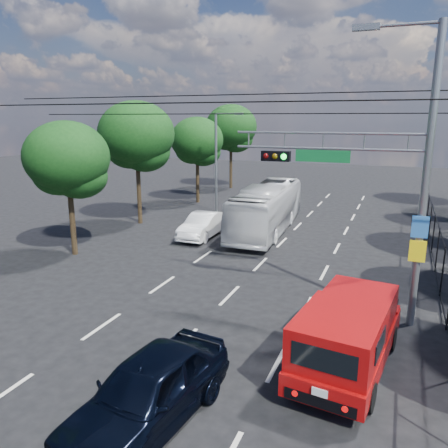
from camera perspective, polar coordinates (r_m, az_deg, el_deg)
The scene contains 14 objects.
ground at distance 11.16m, azimuth -15.81°, elevation -24.07°, with size 120.00×120.00×0.00m, color black.
lane_markings at distance 22.59m, azimuth 6.27°, elevation -3.71°, with size 6.12×38.00×0.01m.
signal_mast at distance 14.86m, azimuth 20.29°, elevation 7.08°, with size 6.43×0.39×9.50m.
streetlight_left at distance 31.34m, azimuth -0.76°, elevation 8.60°, with size 2.09×0.22×7.08m.
utility_wires at distance 16.65m, azimuth 1.89°, elevation 15.40°, with size 22.00×5.04×0.74m.
fence_right at distance 19.89m, azimuth 26.43°, elevation -4.45°, with size 0.06×34.03×2.00m.
tree_left_b at distance 22.58m, azimuth -19.68°, elevation 7.45°, with size 4.08×4.08×6.63m.
tree_left_c at distance 28.45m, azimuth -11.30°, elevation 10.75°, with size 4.80×4.80×7.80m.
tree_left_d at distance 35.28m, azimuth -3.49°, elevation 10.42°, with size 4.20×4.20×6.83m.
tree_left_e at distance 42.67m, azimuth 0.96°, elevation 12.10°, with size 4.92×4.92×7.99m.
red_pickup at distance 12.62m, azimuth 15.93°, elevation -13.51°, with size 2.61×5.64×2.03m.
navy_hatchback at distance 10.56m, azimuth -9.89°, elevation -20.68°, with size 1.93×4.79×1.63m, color black.
white_bus at distance 26.48m, azimuth 5.65°, elevation 2.07°, with size 2.39×10.20×2.84m, color silver.
white_van at distance 25.19m, azimuth -2.79°, elevation -0.17°, with size 1.48×4.25×1.40m, color white.
Camera 1 is at (5.73, -6.79, 6.75)m, focal length 35.00 mm.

